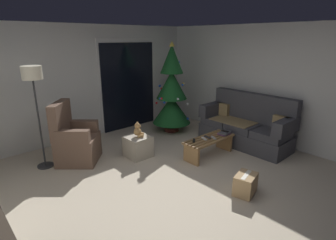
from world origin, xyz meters
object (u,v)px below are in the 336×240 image
couch (246,126)px  armchair (75,141)px  cell_phone (225,131)px  remote_silver (214,138)px  teddy_bear_honey (138,131)px  christmas_tree (172,93)px  remote_black (194,141)px  floor_lamp (33,83)px  remote_white (204,139)px  ottoman (138,146)px  coffee_table (209,144)px  book_stack (224,133)px  cardboard_box_taped_mid_floor (245,184)px  remote_graphite (207,137)px

couch → armchair: armchair is taller
armchair → cell_phone: bearing=-33.1°
remote_silver → couch: bearing=22.8°
teddy_bear_honey → christmas_tree: bearing=24.2°
cell_phone → remote_black: bearing=162.9°
christmas_tree → floor_lamp: size_ratio=1.20×
remote_white → ottoman: ottoman is taller
floor_lamp → coffee_table: bearing=-33.4°
remote_white → remote_silver: same height
book_stack → teddy_bear_honey: bearing=145.3°
christmas_tree → floor_lamp: christmas_tree is taller
coffee_table → christmas_tree: christmas_tree is taller
floor_lamp → cardboard_box_taped_mid_floor: floor_lamp is taller
couch → cell_phone: 0.69m
remote_black → armchair: size_ratio=0.14×
ottoman → remote_graphite: bearing=-40.1°
coffee_table → teddy_bear_honey: (-1.03, 0.89, 0.28)m
remote_black → floor_lamp: (-2.20, 1.58, 1.13)m
remote_silver → cardboard_box_taped_mid_floor: size_ratio=0.37×
book_stack → teddy_bear_honey: teddy_bear_honey is taller
remote_graphite → christmas_tree: christmas_tree is taller
remote_black → floor_lamp: 2.93m
remote_graphite → floor_lamp: (-2.52, 1.63, 1.13)m
remote_silver → book_stack: (0.32, -0.01, 0.02)m
couch → christmas_tree: size_ratio=0.91×
cell_phone → floor_lamp: size_ratio=0.08×
remote_graphite → floor_lamp: bearing=157.7°
floor_lamp → ottoman: floor_lamp is taller
coffee_table → remote_white: (-0.12, 0.03, 0.13)m
floor_lamp → book_stack: bearing=-31.0°
remote_black → teddy_bear_honey: 1.07m
coffee_table → remote_white: 0.18m
ottoman → remote_black: bearing=-49.1°
couch → cell_phone: size_ratio=13.51×
coffee_table → cell_phone: (0.39, -0.08, 0.19)m
remote_silver → christmas_tree: (0.39, 1.62, 0.56)m
cell_phone → floor_lamp: floor_lamp is taller
coffee_table → teddy_bear_honey: bearing=139.0°
teddy_bear_honey → remote_silver: bearing=-41.5°
armchair → remote_silver: bearing=-36.8°
coffee_table → book_stack: (0.38, -0.08, 0.15)m
cardboard_box_taped_mid_floor → remote_graphite: bearing=63.9°
remote_white → teddy_bear_honey: size_ratio=0.55×
floor_lamp → cardboard_box_taped_mid_floor: (1.91, -2.89, -1.35)m
coffee_table → remote_silver: (0.05, -0.06, 0.13)m
remote_silver → floor_lamp: (-2.59, 1.73, 1.13)m
cell_phone → teddy_bear_honey: teddy_bear_honey is taller
christmas_tree → book_stack: bearing=-92.5°
teddy_bear_honey → cell_phone: bearing=-34.5°
coffee_table → cell_phone: bearing=-11.4°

